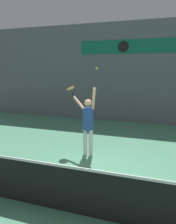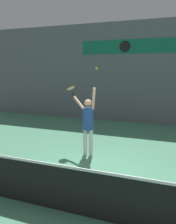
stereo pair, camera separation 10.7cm
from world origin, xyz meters
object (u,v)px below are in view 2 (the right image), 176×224
scoreboard_clock (125,46)px  tennis_player (88,121)px  water_bottle (89,120)px  tennis_racket (71,89)px  tennis_ball (97,69)px

scoreboard_clock → tennis_player: 5.59m
water_bottle → tennis_racket: bearing=-79.3°
tennis_racket → tennis_ball: size_ratio=5.87×
tennis_player → tennis_ball: bearing=-11.0°
scoreboard_clock → tennis_racket: bearing=-101.8°
tennis_player → water_bottle: 4.58m
tennis_player → tennis_racket: bearing=149.8°
tennis_ball → water_bottle: 5.31m
scoreboard_clock → tennis_player: size_ratio=0.25×
scoreboard_clock → water_bottle: 4.08m
tennis_player → tennis_ball: 1.63m
tennis_ball → tennis_racket: bearing=154.6°
tennis_player → tennis_racket: (-0.75, 0.44, 0.95)m
tennis_player → tennis_ball: size_ratio=31.38×
water_bottle → tennis_ball: bearing=-67.7°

